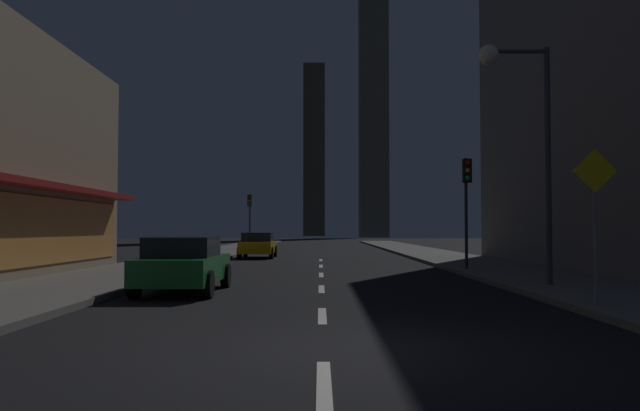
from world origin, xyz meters
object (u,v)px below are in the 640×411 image
object	(u,v)px
car_parked_near	(183,264)
pedestrian_crossing_sign	(594,211)
traffic_light_far_left	(249,209)
street_lamp_right	(517,105)
fire_hydrant_far_left	(202,253)
traffic_light_near_right	(466,188)
car_parked_far	(257,245)

from	to	relation	value
car_parked_near	pedestrian_crossing_sign	distance (m)	9.92
traffic_light_far_left	pedestrian_crossing_sign	bearing A→B (deg)	-72.49
street_lamp_right	pedestrian_crossing_sign	world-z (taller)	street_lamp_right
fire_hydrant_far_left	traffic_light_near_right	size ratio (longest dim) A/B	0.16
traffic_light_near_right	traffic_light_far_left	distance (m)	26.92
car_parked_far	fire_hydrant_far_left	distance (m)	5.06
street_lamp_right	traffic_light_near_right	bearing A→B (deg)	88.93
car_parked_far	traffic_light_near_right	distance (m)	15.36
car_parked_far	fire_hydrant_far_left	size ratio (longest dim) A/B	6.48
car_parked_near	car_parked_far	world-z (taller)	same
fire_hydrant_far_left	traffic_light_near_right	distance (m)	13.99
traffic_light_near_right	street_lamp_right	bearing A→B (deg)	-91.07
fire_hydrant_far_left	traffic_light_near_right	bearing A→B (deg)	-33.79
car_parked_far	pedestrian_crossing_sign	size ratio (longest dim) A/B	1.34
car_parked_far	traffic_light_near_right	size ratio (longest dim) A/B	1.01
car_parked_far	traffic_light_near_right	xyz separation A→B (m)	(9.10, -12.13, 2.45)
car_parked_near	fire_hydrant_far_left	bearing A→B (deg)	98.87
fire_hydrant_far_left	traffic_light_near_right	world-z (taller)	traffic_light_near_right
car_parked_near	car_parked_far	distance (m)	19.24
car_parked_near	car_parked_far	bearing A→B (deg)	90.00
traffic_light_near_right	pedestrian_crossing_sign	bearing A→B (deg)	-89.46
car_parked_near	fire_hydrant_far_left	size ratio (longest dim) A/B	6.48
fire_hydrant_far_left	car_parked_near	bearing A→B (deg)	-81.13
car_parked_near	traffic_light_far_left	world-z (taller)	traffic_light_far_left
fire_hydrant_far_left	pedestrian_crossing_sign	size ratio (longest dim) A/B	0.21
car_parked_far	traffic_light_far_left	world-z (taller)	traffic_light_far_left
fire_hydrant_far_left	car_parked_far	bearing A→B (deg)	62.93
traffic_light_far_left	street_lamp_right	size ratio (longest dim) A/B	0.64
car_parked_far	street_lamp_right	bearing A→B (deg)	-64.17
car_parked_far	street_lamp_right	world-z (taller)	street_lamp_right
pedestrian_crossing_sign	car_parked_near	bearing A→B (deg)	159.22
car_parked_far	pedestrian_crossing_sign	distance (m)	24.56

